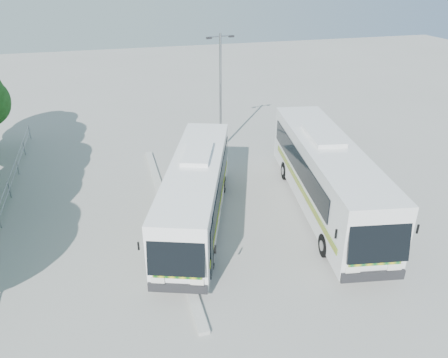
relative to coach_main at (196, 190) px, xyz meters
name	(u,v)px	position (x,y,z in m)	size (l,w,h in m)	color
ground	(223,230)	(1.01, -1.11, -1.68)	(100.00, 100.00, 0.00)	#969691
kerb_divider	(167,214)	(-1.29, 0.89, -1.60)	(0.40, 16.00, 0.15)	#B2B2AD
railing	(2,204)	(-8.99, 2.89, -0.94)	(0.06, 22.00, 1.00)	gray
coach_main	(196,190)	(0.00, 0.00, 0.00)	(5.76, 11.13, 3.06)	white
coach_adjacent	(326,174)	(6.43, -0.46, 0.21)	(4.55, 12.66, 3.45)	silver
lamppost	(220,88)	(3.49, 8.51, 2.42)	(1.81, 0.51, 7.43)	gray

